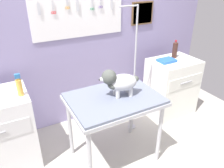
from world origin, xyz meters
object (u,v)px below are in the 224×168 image
at_px(grooming_arm, 134,78).
at_px(dog, 119,82).
at_px(soda_bottle, 175,50).
at_px(cabinet_right, 171,87).
at_px(grooming_table, 114,104).

bearing_deg(grooming_arm, dog, -139.66).
distance_m(grooming_arm, soda_bottle, 0.87).
distance_m(grooming_arm, cabinet_right, 0.84).
relative_size(dog, soda_bottle, 1.61).
bearing_deg(cabinet_right, grooming_table, -159.95).
bearing_deg(cabinet_right, dog, -159.11).
xyz_separation_m(grooming_arm, soda_bottle, (0.83, 0.18, 0.20)).
bearing_deg(dog, grooming_table, 179.57).
distance_m(dog, soda_bottle, 1.38).
relative_size(grooming_arm, cabinet_right, 1.95).
xyz_separation_m(grooming_arm, dog, (-0.44, -0.37, 0.21)).
bearing_deg(cabinet_right, soda_bottle, 53.18).
bearing_deg(soda_bottle, dog, -156.49).
bearing_deg(grooming_table, cabinet_right, 20.05).
bearing_deg(grooming_table, dog, -0.43).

